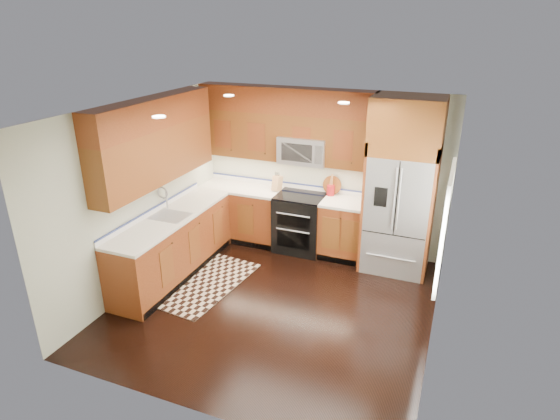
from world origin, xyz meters
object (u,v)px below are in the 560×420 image
at_px(range, 300,223).
at_px(refrigerator, 401,187).
at_px(rug, 202,282).
at_px(knife_block, 277,183).
at_px(utensil_crock, 331,188).

relative_size(range, refrigerator, 0.36).
bearing_deg(rug, knife_block, 79.13).
relative_size(range, utensil_crock, 2.69).
distance_m(range, knife_block, 0.75).
relative_size(rug, knife_block, 5.34).
distance_m(range, utensil_crock, 0.77).
height_order(rug, knife_block, knife_block).
distance_m(rug, utensil_crock, 2.47).
height_order(range, utensil_crock, utensil_crock).
bearing_deg(rug, refrigerator, 37.35).
bearing_deg(refrigerator, rug, -148.97).
bearing_deg(refrigerator, utensil_crock, 167.59).
bearing_deg(refrigerator, range, 178.60).
bearing_deg(range, utensil_crock, 25.13).
bearing_deg(knife_block, utensil_crock, 6.48).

